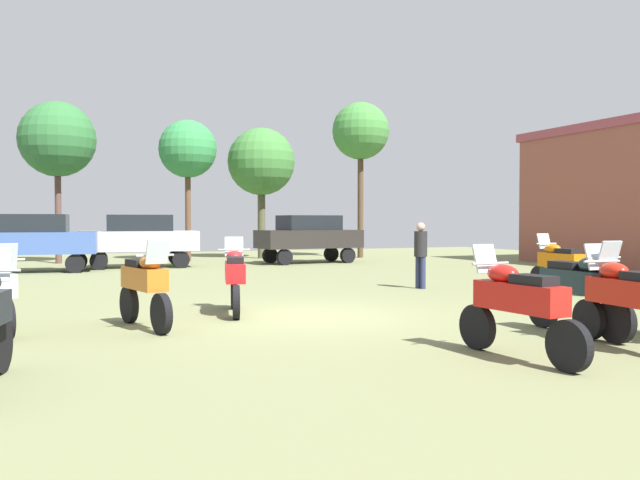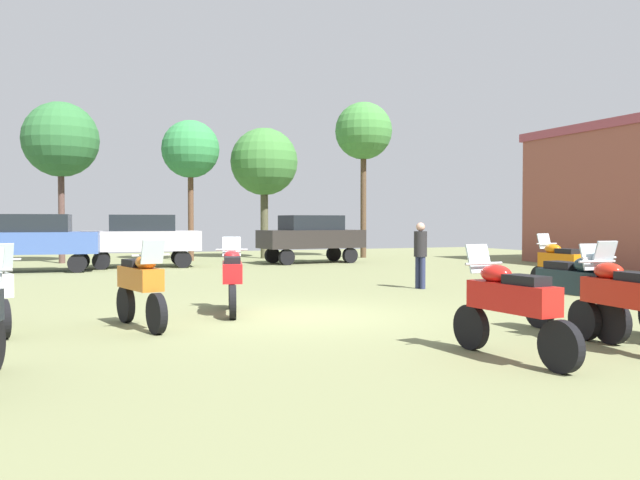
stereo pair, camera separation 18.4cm
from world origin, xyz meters
name	(u,v)px [view 1 (the left image)]	position (x,y,z in m)	size (l,w,h in m)	color
ground_plane	(301,317)	(0.00, 0.00, 0.01)	(44.00, 52.00, 0.02)	#747A50
motorcycle_1	(579,288)	(3.25, -3.55, 0.75)	(0.62, 2.20, 1.49)	black
motorcycle_2	(235,276)	(-1.03, 0.82, 0.73)	(0.75, 2.06, 1.46)	black
motorcycle_4	(518,304)	(1.19, -4.62, 0.74)	(0.62, 2.21, 1.46)	black
motorcycle_7	(628,298)	(3.05, -4.66, 0.73)	(0.62, 2.20, 1.44)	black
motorcycle_10	(560,264)	(7.38, 1.32, 0.73)	(0.62, 2.10, 1.45)	black
motorcycle_11	(145,285)	(-2.87, -0.30, 0.74)	(0.73, 2.07, 1.48)	black
car_1	(309,235)	(5.83, 14.19, 1.19)	(4.45, 2.18, 2.00)	black
car_2	(139,237)	(-1.08, 14.20, 1.19)	(4.43, 2.13, 2.00)	black
car_3	(31,238)	(-4.82, 13.32, 1.19)	(4.47, 2.26, 2.00)	black
person_1	(421,250)	(4.68, 3.43, 1.03)	(0.42, 0.42, 1.73)	#272E50
tree_1	(57,140)	(-3.86, 18.02, 5.15)	(3.11, 3.11, 6.71)	brown
tree_3	(188,150)	(1.48, 17.72, 4.92)	(2.55, 2.55, 6.22)	brown
tree_4	(261,162)	(5.06, 18.29, 4.54)	(3.16, 3.16, 6.14)	#4D4C34
tree_5	(361,132)	(9.66, 17.07, 6.04)	(2.74, 2.74, 7.46)	#4E3927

